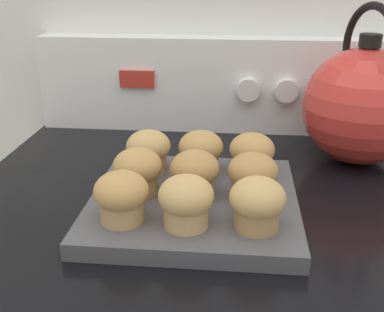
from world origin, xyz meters
name	(u,v)px	position (x,y,z in m)	size (l,w,h in m)	color
control_panel	(222,85)	(0.00, 0.61, 0.99)	(0.71, 0.07, 0.18)	white
muffin_pan	(194,202)	(-0.02, 0.26, 0.91)	(0.27, 0.27, 0.02)	#4C4C51
muffin_r0_c0	(121,196)	(-0.10, 0.19, 0.96)	(0.07, 0.07, 0.06)	tan
muffin_r0_c1	(186,201)	(-0.02, 0.18, 0.96)	(0.07, 0.07, 0.06)	tan
muffin_r0_c2	(257,203)	(0.06, 0.18, 0.96)	(0.07, 0.07, 0.06)	#A37A4C
muffin_r1_c0	(138,171)	(-0.09, 0.26, 0.96)	(0.07, 0.07, 0.06)	#A37A4C
muffin_r1_c1	(195,173)	(-0.02, 0.26, 0.96)	(0.07, 0.07, 0.06)	tan
muffin_r1_c2	(253,176)	(0.06, 0.26, 0.96)	(0.07, 0.07, 0.06)	tan
muffin_r2_c0	(148,151)	(-0.09, 0.34, 0.96)	(0.07, 0.07, 0.06)	tan
muffin_r2_c1	(201,151)	(-0.02, 0.34, 0.96)	(0.07, 0.07, 0.06)	tan
muffin_r2_c2	(252,154)	(0.06, 0.34, 0.96)	(0.07, 0.07, 0.06)	tan
tea_kettle	(361,104)	(0.23, 0.46, 1.00)	(0.19, 0.22, 0.26)	red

